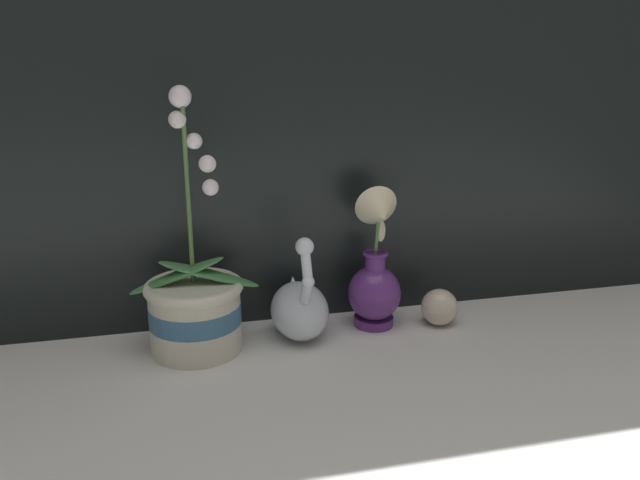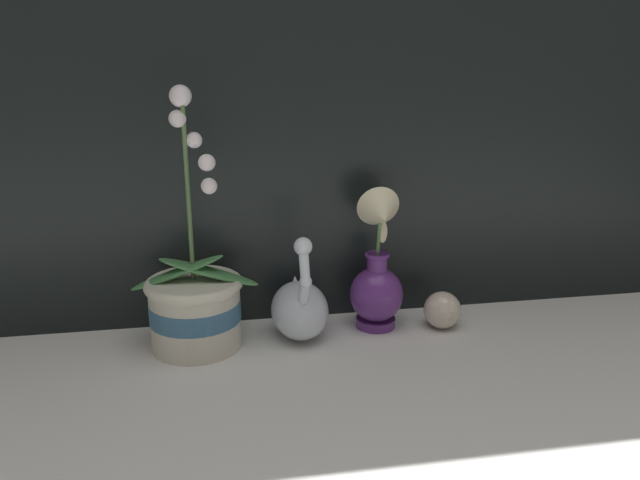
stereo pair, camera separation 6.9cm
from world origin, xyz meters
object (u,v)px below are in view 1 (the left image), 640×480
object	(u,v)px
orchid_potted_plant	(195,306)
glass_sphere	(439,307)
blue_vase	(376,277)
swan_figurine	(299,307)

from	to	relation	value
orchid_potted_plant	glass_sphere	bearing A→B (deg)	-0.02
orchid_potted_plant	blue_vase	xyz separation A→B (m)	(0.36, 0.02, 0.02)
swan_figurine	glass_sphere	size ratio (longest dim) A/B	2.89
orchid_potted_plant	swan_figurine	size ratio (longest dim) A/B	2.23
swan_figurine	blue_vase	bearing A→B (deg)	4.29
orchid_potted_plant	blue_vase	size ratio (longest dim) A/B	1.66
orchid_potted_plant	swan_figurine	distance (m)	0.20
blue_vase	glass_sphere	distance (m)	0.15
orchid_potted_plant	glass_sphere	size ratio (longest dim) A/B	6.42
glass_sphere	orchid_potted_plant	bearing A→B (deg)	179.98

